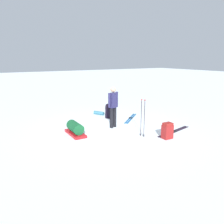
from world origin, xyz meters
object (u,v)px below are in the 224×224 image
ski_pair_near (174,131)px  ski_poles_planted_near (143,116)px  backpack_bright (167,131)px  backpack_large_dark (109,111)px  ski_pair_far (131,118)px  gear_sled (75,129)px  sleeping_mat_rolled (99,113)px  skier_standing (113,105)px

ski_pair_near → ski_poles_planted_near: (0.25, 1.39, 0.76)m
backpack_bright → backpack_large_dark: bearing=6.0°
ski_pair_near → ski_poles_planted_near: size_ratio=1.40×
ski_pair_far → backpack_large_dark: 1.08m
ski_pair_far → backpack_large_dark: size_ratio=2.18×
gear_sled → backpack_large_dark: bearing=-58.5°
gear_sled → backpack_bright: bearing=-127.8°
sleeping_mat_rolled → ski_pair_far: bearing=-146.3°
skier_standing → ski_pair_near: skier_standing is taller
backpack_large_dark → gear_sled: 2.72m
ski_pair_far → backpack_bright: bearing=171.4°
gear_sled → ski_poles_planted_near: bearing=-125.0°
ski_pair_near → gear_sled: size_ratio=1.69×
ski_poles_planted_near → gear_sled: bearing=55.0°
ski_pair_near → ski_poles_planted_near: bearing=79.8°
gear_sled → ski_pair_near: bearing=-116.1°
backpack_large_dark → backpack_bright: backpack_large_dark is taller
backpack_bright → sleeping_mat_rolled: bearing=7.0°
ski_pair_far → sleeping_mat_rolled: sleeping_mat_rolled is taller
skier_standing → ski_pair_near: bearing=-134.7°
sleeping_mat_rolled → backpack_bright: bearing=-173.0°
skier_standing → ski_pair_far: size_ratio=1.15×
ski_pair_far → ski_poles_planted_near: ski_poles_planted_near is taller
backpack_large_dark → backpack_bright: size_ratio=1.16×
backpack_large_dark → sleeping_mat_rolled: (0.78, 0.16, -0.24)m
ski_poles_planted_near → sleeping_mat_rolled: bearing=-1.6°
ski_pair_far → gear_sled: gear_sled is taller
backpack_large_dark → backpack_bright: (-3.50, -0.37, -0.05)m
backpack_large_dark → gear_sled: bearing=121.5°
ski_pair_near → backpack_bright: 0.90m
backpack_bright → gear_sled: (2.08, 2.68, -0.06)m
ski_poles_planted_near → skier_standing: bearing=13.7°
backpack_bright → sleeping_mat_rolled: 4.32m
ski_pair_near → sleeping_mat_rolled: bearing=18.3°
sleeping_mat_rolled → backpack_large_dark: bearing=-168.5°
ski_poles_planted_near → backpack_large_dark: bearing=-5.2°
backpack_bright → ski_poles_planted_near: 1.02m
backpack_large_dark → ski_poles_planted_near: 2.90m
ski_pair_near → skier_standing: bearing=45.3°
ski_pair_near → backpack_large_dark: backpack_large_dark is taller
ski_pair_near → backpack_large_dark: bearing=20.0°
ski_poles_planted_near → ski_pair_near: bearing=-100.2°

